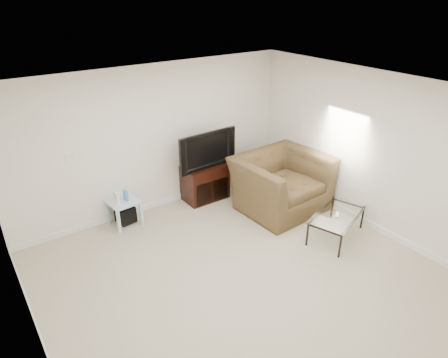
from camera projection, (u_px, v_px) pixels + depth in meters
floor at (245, 280)px, 5.38m from camera, size 5.00×5.00×0.00m
ceiling at (250, 97)px, 4.28m from camera, size 5.00×5.00×0.00m
wall_back at (155, 140)px, 6.67m from camera, size 5.00×0.02×2.50m
wall_left at (26, 277)px, 3.54m from camera, size 0.02×5.00×2.50m
wall_right at (375, 154)px, 6.13m from camera, size 0.02×5.00×2.50m
plate_back at (70, 159)px, 5.93m from camera, size 0.12×0.02×0.12m
plate_right_switch at (300, 127)px, 7.30m from camera, size 0.02×0.09×0.13m
plate_right_outlet at (307, 179)px, 7.49m from camera, size 0.02×0.08×0.12m
tv_stand at (204, 182)px, 7.33m from camera, size 0.79×0.55×0.66m
dvd_player at (205, 172)px, 7.20m from camera, size 0.41×0.29×0.06m
television at (204, 149)px, 7.02m from camera, size 1.08×0.27×0.67m
side_table at (124, 212)px, 6.57m from camera, size 0.49×0.49×0.43m
subwoofer at (125, 214)px, 6.63m from camera, size 0.31×0.31×0.27m
game_console at (116, 198)px, 6.36m from camera, size 0.06×0.15×0.20m
game_case at (126, 195)px, 6.46m from camera, size 0.05×0.13×0.17m
recliner at (281, 175)px, 6.87m from camera, size 1.52×1.03×1.29m
coffee_table at (336, 225)px, 6.23m from camera, size 1.17×0.89×0.41m
remote at (337, 215)px, 6.11m from camera, size 0.16×0.13×0.02m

